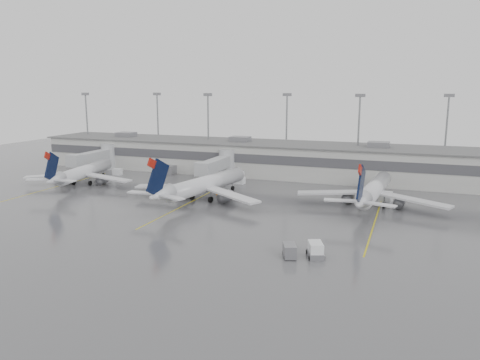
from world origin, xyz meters
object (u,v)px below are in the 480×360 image
(jet_mid_left, at_px, (203,184))
(baggage_tug, at_px, (315,251))
(jet_far_left, at_px, (82,172))
(jet_mid_right, at_px, (373,190))

(jet_mid_left, bearing_deg, baggage_tug, -30.12)
(jet_far_left, distance_m, jet_mid_left, 32.91)
(jet_mid_right, xyz_separation_m, baggage_tug, (-4.69, -30.66, -2.37))
(jet_mid_right, height_order, baggage_tug, jet_mid_right)
(jet_far_left, relative_size, jet_mid_right, 0.92)
(jet_far_left, bearing_deg, jet_mid_left, -17.75)
(jet_mid_left, relative_size, jet_mid_right, 1.02)
(jet_mid_right, distance_m, baggage_tug, 31.10)
(jet_far_left, height_order, baggage_tug, jet_far_left)
(jet_mid_right, relative_size, baggage_tug, 8.59)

